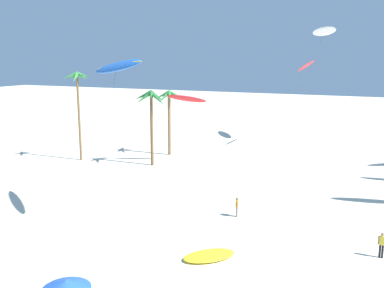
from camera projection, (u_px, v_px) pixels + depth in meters
palm_tree_0 at (78, 87)px, 53.89m from camera, size 3.57×3.52×11.21m
palm_tree_1 at (169, 103)px, 57.33m from camera, size 4.25×3.88×8.68m
palm_tree_2 at (151, 104)px, 51.52m from camera, size 4.16×4.10×9.13m
flying_kite_2 at (187, 99)px, 51.85m from camera, size 4.70×5.89×8.87m
flying_kite_3 at (306, 66)px, 61.08m from camera, size 3.03×12.11×12.85m
flying_kite_5 at (324, 31)px, 64.61m from camera, size 5.14×13.22×17.58m
flying_kite_6 at (117, 67)px, 32.74m from camera, size 7.50×11.33×13.18m
grounded_kite_2 at (209, 255)px, 28.46m from camera, size 3.80×3.85×0.32m
person_foreground_walker at (382, 244)px, 28.34m from camera, size 0.50×0.26×1.74m
person_near_right at (237, 206)px, 35.70m from camera, size 0.26×0.50×1.64m
beach_umbrella at (66, 285)px, 20.80m from camera, size 2.38×2.38×2.46m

